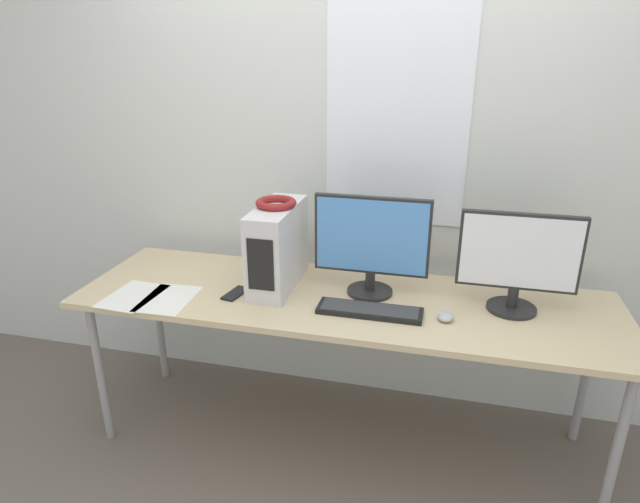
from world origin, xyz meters
TOP-DOWN VIEW (x-y plane):
  - ground_plane at (0.00, 0.00)m, footprint 14.00×14.00m
  - wall_back at (0.00, 0.83)m, footprint 8.00×0.07m
  - desk at (0.00, 0.35)m, footprint 2.40×0.71m
  - pc_tower at (-0.33, 0.41)m, footprint 0.17×0.45m
  - headphones at (-0.33, 0.41)m, footprint 0.18×0.18m
  - monitor_main at (0.11, 0.42)m, footprint 0.51×0.21m
  - monitor_right_near at (0.72, 0.40)m, footprint 0.48×0.21m
  - keyboard at (0.14, 0.23)m, footprint 0.44×0.13m
  - mouse at (0.45, 0.25)m, footprint 0.07×0.08m
  - cell_phone at (-0.48, 0.26)m, footprint 0.09×0.16m
  - paper_sheet_left at (-0.75, 0.15)m, footprint 0.22×0.31m
  - paper_sheet_front at (-0.92, 0.14)m, footprint 0.23×0.31m

SIDE VIEW (x-z plane):
  - ground_plane at x=0.00m, z-range 0.00..0.00m
  - desk at x=0.00m, z-range 0.34..1.11m
  - paper_sheet_left at x=-0.75m, z-range 0.77..0.78m
  - paper_sheet_front at x=-0.92m, z-range 0.77..0.78m
  - cell_phone at x=-0.48m, z-range 0.77..0.78m
  - keyboard at x=0.14m, z-range 0.77..0.80m
  - mouse at x=0.45m, z-range 0.77..0.80m
  - pc_tower at x=-0.33m, z-range 0.77..1.16m
  - monitor_right_near at x=0.72m, z-range 0.79..1.22m
  - monitor_main at x=0.11m, z-range 0.79..1.24m
  - headphones at x=-0.33m, z-range 1.16..1.19m
  - wall_back at x=0.00m, z-range 0.00..2.70m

